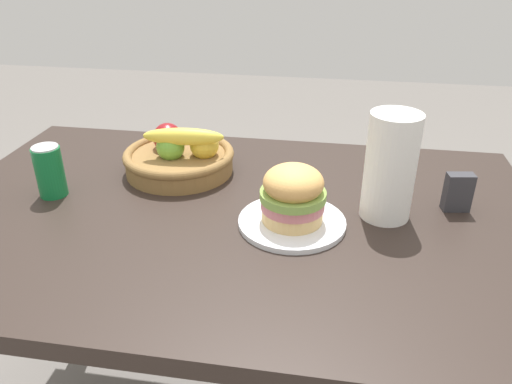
{
  "coord_description": "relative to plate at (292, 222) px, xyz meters",
  "views": [
    {
      "loc": [
        0.21,
        -0.97,
        1.32
      ],
      "look_at": [
        0.06,
        -0.01,
        0.81
      ],
      "focal_mm": 35.06,
      "sensor_mm": 36.0,
      "label": 1
    }
  ],
  "objects": [
    {
      "name": "napkin_holder",
      "position": [
        0.36,
        0.13,
        0.04
      ],
      "size": [
        0.06,
        0.04,
        0.09
      ],
      "primitive_type": "cube",
      "rotation": [
        0.0,
        0.0,
        0.16
      ],
      "color": "#333338",
      "rests_on": "dining_table"
    },
    {
      "name": "plate",
      "position": [
        0.0,
        0.0,
        0.0
      ],
      "size": [
        0.23,
        0.23,
        0.01
      ],
      "primitive_type": "cylinder",
      "color": "white",
      "rests_on": "dining_table"
    },
    {
      "name": "fruit_basket",
      "position": [
        -0.32,
        0.22,
        0.04
      ],
      "size": [
        0.29,
        0.29,
        0.14
      ],
      "color": "olive",
      "rests_on": "dining_table"
    },
    {
      "name": "sandwich",
      "position": [
        0.0,
        -0.0,
        0.07
      ],
      "size": [
        0.14,
        0.14,
        0.13
      ],
      "color": "#E5BC75",
      "rests_on": "plate"
    },
    {
      "name": "paper_towel_roll",
      "position": [
        0.2,
        0.07,
        0.11
      ],
      "size": [
        0.11,
        0.11,
        0.24
      ],
      "primitive_type": "cylinder",
      "color": "white",
      "rests_on": "dining_table"
    },
    {
      "name": "dining_table",
      "position": [
        -0.14,
        0.04,
        -0.11
      ],
      "size": [
        1.4,
        0.9,
        0.75
      ],
      "color": "#2D231E",
      "rests_on": "ground_plane"
    },
    {
      "name": "soda_can",
      "position": [
        -0.58,
        0.04,
        0.06
      ],
      "size": [
        0.07,
        0.07,
        0.13
      ],
      "color": "#147238",
      "rests_on": "dining_table"
    }
  ]
}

